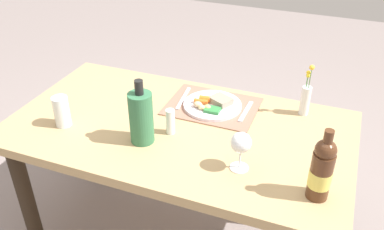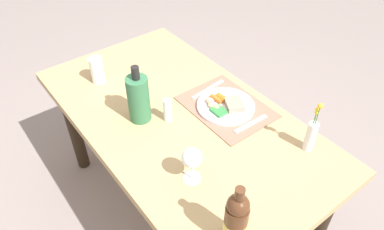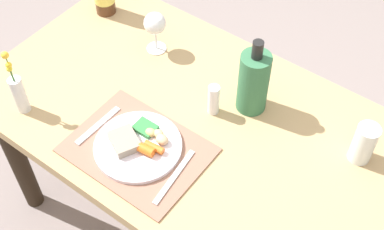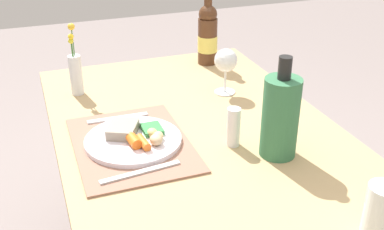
% 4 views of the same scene
% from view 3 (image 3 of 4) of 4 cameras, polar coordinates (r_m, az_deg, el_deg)
% --- Properties ---
extents(ground_plane, '(8.00, 8.00, 0.00)m').
position_cam_3_polar(ground_plane, '(2.32, 0.63, -12.02)').
color(ground_plane, gray).
extents(dining_table, '(1.51, 0.83, 0.72)m').
position_cam_3_polar(dining_table, '(1.79, 0.80, -2.67)').
color(dining_table, tan).
rests_on(dining_table, ground_plane).
extents(placemat, '(0.42, 0.32, 0.01)m').
position_cam_3_polar(placemat, '(1.65, -5.92, -3.76)').
color(placemat, '#956855').
rests_on(placemat, dining_table).
extents(dinner_plate, '(0.28, 0.28, 0.04)m').
position_cam_3_polar(dinner_plate, '(1.64, -5.86, -3.18)').
color(dinner_plate, silver).
rests_on(dinner_plate, placemat).
extents(fork, '(0.02, 0.19, 0.00)m').
position_cam_3_polar(fork, '(1.72, -10.14, -1.11)').
color(fork, silver).
rests_on(fork, placemat).
extents(knife, '(0.04, 0.22, 0.00)m').
position_cam_3_polar(knife, '(1.58, -1.94, -6.67)').
color(knife, silver).
rests_on(knife, placemat).
extents(wine_glass, '(0.08, 0.08, 0.16)m').
position_cam_3_polar(wine_glass, '(1.88, -4.04, 9.75)').
color(wine_glass, white).
rests_on(wine_glass, dining_table).
extents(water_tumbler, '(0.07, 0.07, 0.14)m').
position_cam_3_polar(water_tumbler, '(1.66, 18.03, -3.13)').
color(water_tumbler, silver).
rests_on(water_tumbler, dining_table).
extents(flower_vase, '(0.04, 0.04, 0.25)m').
position_cam_3_polar(flower_vase, '(1.78, -18.28, 2.39)').
color(flower_vase, silver).
rests_on(flower_vase, dining_table).
extents(cooler_bottle, '(0.10, 0.10, 0.28)m').
position_cam_3_polar(cooler_bottle, '(1.69, 6.67, 3.61)').
color(cooler_bottle, '#346F48').
rests_on(cooler_bottle, dining_table).
extents(salt_shaker, '(0.04, 0.04, 0.11)m').
position_cam_3_polar(salt_shaker, '(1.70, 2.35, 1.67)').
color(salt_shaker, white).
rests_on(salt_shaker, dining_table).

